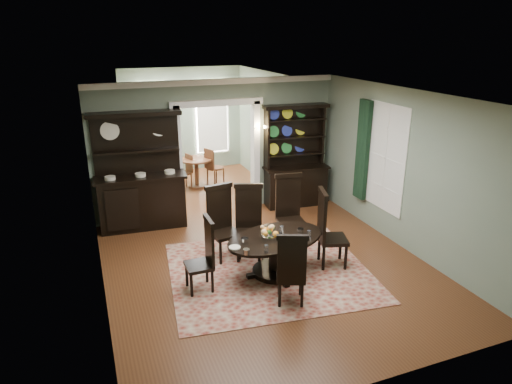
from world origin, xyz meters
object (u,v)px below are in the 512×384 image
dining_table (275,248)px  sideboard (141,188)px  parlor_table (197,169)px  welsh_dresser (295,169)px

dining_table → sideboard: (-1.81, 2.91, 0.37)m
dining_table → parlor_table: bearing=78.7°
dining_table → welsh_dresser: 3.45m
welsh_dresser → parlor_table: welsh_dresser is taller
dining_table → welsh_dresser: welsh_dresser is taller
parlor_table → sideboard: bearing=-129.3°
sideboard → welsh_dresser: sideboard is taller
dining_table → parlor_table: 4.99m
sideboard → parlor_table: 2.71m
welsh_dresser → dining_table: bearing=-116.2°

